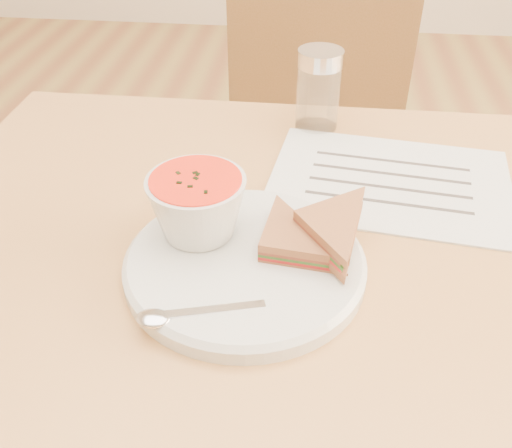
% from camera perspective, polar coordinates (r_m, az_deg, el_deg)
% --- Properties ---
extents(dining_table, '(1.00, 0.70, 0.75)m').
position_cam_1_polar(dining_table, '(0.97, 3.90, -18.65)').
color(dining_table, '#9C5830').
rests_on(dining_table, floor).
extents(chair_far, '(0.49, 0.49, 1.00)m').
position_cam_1_polar(chair_far, '(1.33, 4.59, 6.68)').
color(chair_far, brown).
rests_on(chair_far, floor).
extents(plate, '(0.33, 0.33, 0.02)m').
position_cam_1_polar(plate, '(0.63, -1.11, -4.08)').
color(plate, silver).
rests_on(plate, dining_table).
extents(soup_bowl, '(0.13, 0.13, 0.08)m').
position_cam_1_polar(soup_bowl, '(0.64, -5.86, 1.52)').
color(soup_bowl, silver).
rests_on(soup_bowl, plate).
extents(sandwich_half_a, '(0.11, 0.11, 0.03)m').
position_cam_1_polar(sandwich_half_a, '(0.61, 0.17, -3.22)').
color(sandwich_half_a, '#9C5F37').
rests_on(sandwich_half_a, plate).
extents(sandwich_half_b, '(0.14, 0.14, 0.03)m').
position_cam_1_polar(sandwich_half_b, '(0.63, 3.72, 0.25)').
color(sandwich_half_b, '#9C5F37').
rests_on(sandwich_half_b, plate).
extents(spoon, '(0.17, 0.08, 0.01)m').
position_cam_1_polar(spoon, '(0.56, -5.12, -8.71)').
color(spoon, silver).
rests_on(spoon, plate).
extents(paper_menu, '(0.35, 0.27, 0.00)m').
position_cam_1_polar(paper_menu, '(0.79, 13.22, 4.16)').
color(paper_menu, silver).
rests_on(paper_menu, dining_table).
extents(condiment_shaker, '(0.09, 0.09, 0.12)m').
position_cam_1_polar(condiment_shaker, '(0.89, 6.26, 13.20)').
color(condiment_shaker, silver).
rests_on(condiment_shaker, dining_table).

